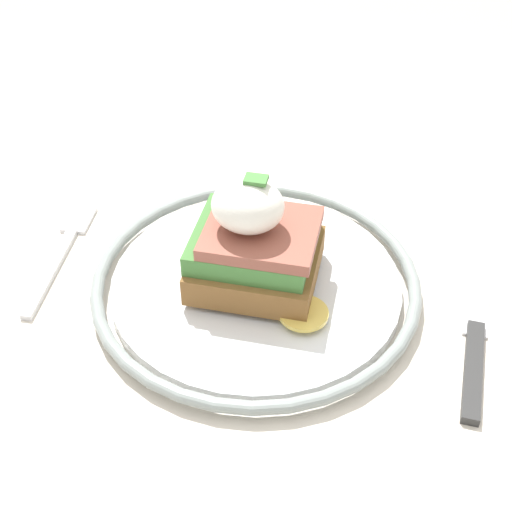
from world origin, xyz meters
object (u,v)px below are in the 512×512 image
at_px(plate, 256,283).
at_px(sandwich, 255,244).
at_px(knife, 475,335).
at_px(fork, 62,251).

distance_m(plate, sandwich, 0.04).
xyz_separation_m(plate, knife, (0.17, -0.01, -0.01)).
relative_size(fork, knife, 0.73).
bearing_deg(fork, plate, -2.91).
bearing_deg(plate, sandwich, -158.86).
bearing_deg(sandwich, knife, -4.99).
distance_m(sandwich, fork, 0.17).
xyz_separation_m(sandwich, fork, (-0.17, 0.01, -0.04)).
bearing_deg(knife, fork, 175.99).
xyz_separation_m(plate, sandwich, (-0.00, -0.00, 0.04)).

